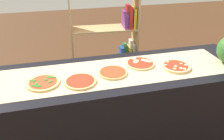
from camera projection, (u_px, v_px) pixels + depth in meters
name	position (u px, v px, depth m)	size (l,w,h in m)	color
counter	(112.00, 115.00, 2.11)	(2.42, 0.69, 0.89)	black
parchment_paper	(112.00, 72.00, 1.90)	(2.02, 0.49, 0.00)	tan
pizza_spinach_0	(43.00, 83.00, 1.74)	(0.25, 0.25, 0.02)	#DBB26B
pizza_plain_1	(80.00, 81.00, 1.76)	(0.24, 0.24, 0.02)	#DBB26B
pizza_plain_2	(113.00, 72.00, 1.88)	(0.23, 0.23, 0.02)	#DBB26B
pizza_mozzarella_3	(140.00, 63.00, 2.02)	(0.25, 0.25, 0.02)	#E5C17F
pizza_mushroom_4	(176.00, 66.00, 1.97)	(0.24, 0.24, 0.03)	#E5C17F
bookshelf	(113.00, 50.00, 3.00)	(0.84, 0.35, 1.37)	tan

